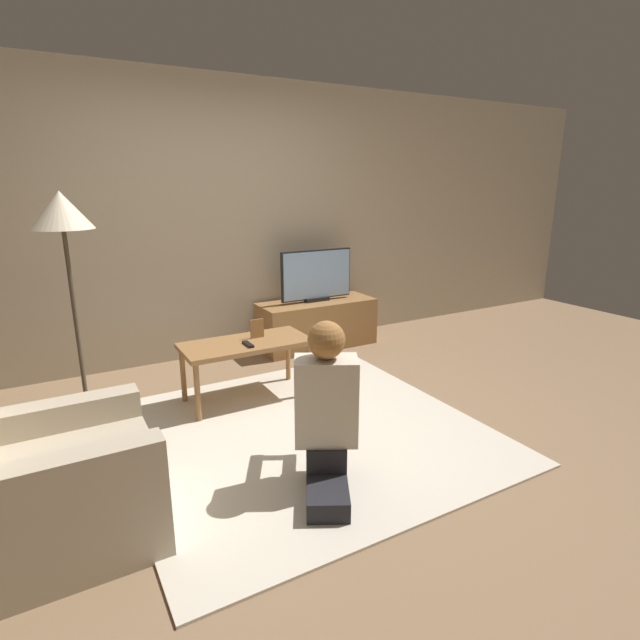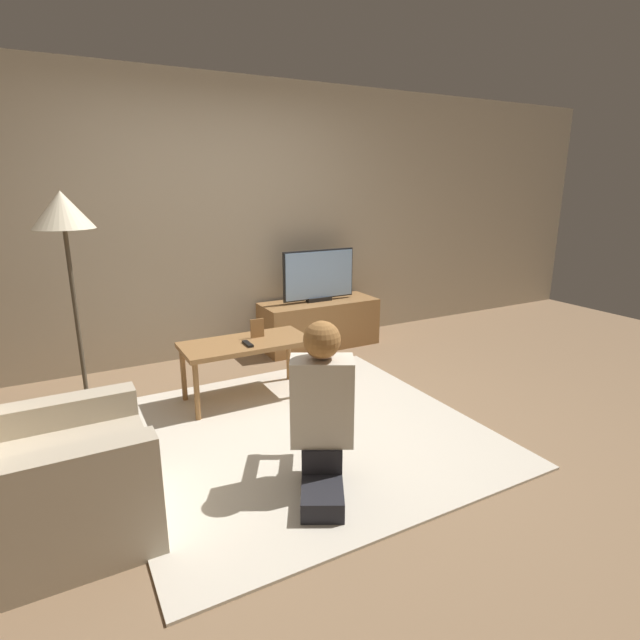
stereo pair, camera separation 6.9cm
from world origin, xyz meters
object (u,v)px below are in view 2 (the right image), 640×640
coffee_table (246,348)px  person_kneeling (322,406)px  floor_lamp (64,226)px  tv (319,275)px  armchair (45,484)px

coffee_table → person_kneeling: size_ratio=1.03×
floor_lamp → person_kneeling: size_ratio=1.70×
tv → floor_lamp: size_ratio=0.49×
tv → floor_lamp: (-2.26, -0.66, 0.63)m
armchair → person_kneeling: bearing=-98.6°
armchair → coffee_table: bearing=-52.0°
coffee_table → armchair: 1.77m
armchair → person_kneeling: 1.37m
armchair → person_kneeling: size_ratio=1.04×
coffee_table → person_kneeling: (-0.04, -1.29, 0.06)m
tv → floor_lamp: bearing=-163.6°
tv → person_kneeling: bearing=-118.0°
coffee_table → armchair: size_ratio=0.99×
tv → person_kneeling: 2.51m
armchair → person_kneeling: armchair is taller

